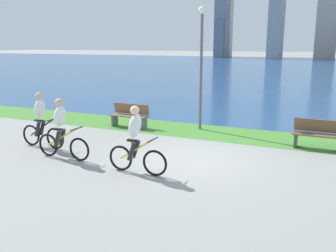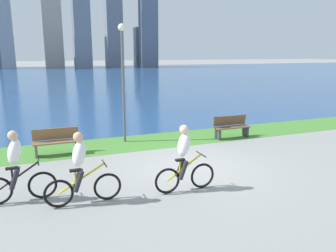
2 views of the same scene
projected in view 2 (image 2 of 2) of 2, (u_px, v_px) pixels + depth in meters
name	position (u px, v px, depth m)	size (l,w,h in m)	color
ground_plane	(190.00, 167.00, 10.06)	(300.00, 300.00, 0.00)	gray
grass_strip_bayside	(154.00, 141.00, 13.07)	(120.00, 2.28, 0.01)	#478433
bay_water_surface	(64.00, 76.00, 50.09)	(300.00, 79.33, 0.00)	navy
cyclist_lead	(184.00, 159.00, 8.17)	(1.62, 0.52, 1.69)	black
cyclist_trailing	(81.00, 169.00, 7.45)	(1.75, 0.52, 1.69)	black
cyclist_distant_rear	(17.00, 167.00, 7.56)	(1.63, 0.52, 1.70)	black
bench_near_path	(56.00, 142.00, 11.24)	(1.50, 0.47, 0.90)	brown
bench_far_along_path	(231.00, 127.00, 13.48)	(1.50, 0.47, 0.90)	brown
lamppost_tall	(123.00, 68.00, 12.37)	(0.28, 0.28, 4.44)	#595960
city_skyline_far_shore	(51.00, 17.00, 75.78)	(47.77, 11.33, 27.32)	slate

